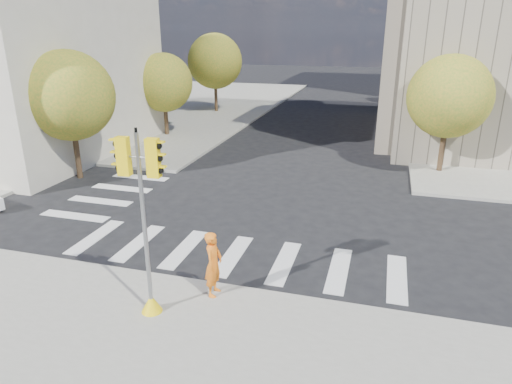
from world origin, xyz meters
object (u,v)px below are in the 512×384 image
traffic_signal (146,239)px  photographer (213,264)px  lamp_far (434,62)px  lamp_near (452,78)px

traffic_signal → photographer: bearing=40.0°
lamp_far → traffic_signal: lamp_far is taller
lamp_far → photographer: bearing=-103.4°
photographer → lamp_far: bearing=-14.3°
lamp_far → traffic_signal: 35.14m
lamp_far → traffic_signal: size_ratio=1.62×
lamp_near → photographer: bearing=-112.7°
lamp_near → traffic_signal: 21.96m
traffic_signal → lamp_near: bearing=61.4°
lamp_far → traffic_signal: (-9.08, -33.87, -2.29)m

